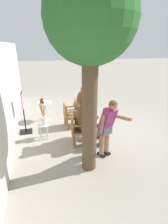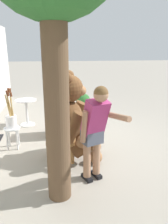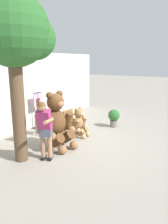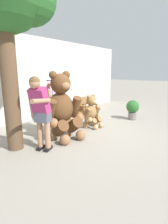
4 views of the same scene
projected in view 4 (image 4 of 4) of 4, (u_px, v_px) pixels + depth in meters
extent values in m
plane|color=gray|center=(85.00, 133.00, 4.78)|extent=(60.00, 60.00, 0.00)
cube|color=beige|center=(31.00, 79.00, 5.97)|extent=(10.00, 0.16, 2.80)
cube|color=olive|center=(58.00, 120.00, 4.54)|extent=(0.64, 0.61, 0.07)
cylinder|color=olive|center=(54.00, 132.00, 4.29)|extent=(0.07, 0.07, 0.37)
cylinder|color=olive|center=(70.00, 129.00, 4.57)|extent=(0.07, 0.07, 0.37)
cylinder|color=olive|center=(46.00, 128.00, 4.60)|extent=(0.07, 0.07, 0.37)
cylinder|color=olive|center=(61.00, 125.00, 4.89)|extent=(0.07, 0.07, 0.37)
cube|color=olive|center=(53.00, 110.00, 4.66)|extent=(0.52, 0.15, 0.42)
cylinder|color=olive|center=(49.00, 112.00, 4.33)|extent=(0.14, 0.48, 0.06)
cylinder|color=olive|center=(53.00, 118.00, 4.19)|extent=(0.05, 0.05, 0.22)
cylinder|color=olive|center=(66.00, 110.00, 4.64)|extent=(0.14, 0.48, 0.06)
cylinder|color=olive|center=(70.00, 115.00, 4.51)|extent=(0.05, 0.05, 0.22)
cube|color=olive|center=(86.00, 113.00, 5.40)|extent=(0.57, 0.53, 0.07)
cylinder|color=olive|center=(86.00, 122.00, 5.14)|extent=(0.07, 0.07, 0.37)
cylinder|color=olive|center=(96.00, 119.00, 5.48)|extent=(0.07, 0.07, 0.37)
cylinder|color=olive|center=(76.00, 120.00, 5.41)|extent=(0.07, 0.07, 0.37)
cylinder|color=olive|center=(86.00, 117.00, 5.75)|extent=(0.07, 0.07, 0.37)
cube|color=olive|center=(80.00, 104.00, 5.49)|extent=(0.52, 0.07, 0.42)
cylinder|color=olive|center=(80.00, 106.00, 5.16)|extent=(0.06, 0.48, 0.06)
cylinder|color=olive|center=(86.00, 110.00, 5.05)|extent=(0.05, 0.05, 0.22)
cylinder|color=olive|center=(91.00, 104.00, 5.52)|extent=(0.06, 0.48, 0.06)
cylinder|color=olive|center=(96.00, 108.00, 5.41)|extent=(0.05, 0.05, 0.22)
ellipsoid|color=brown|center=(60.00, 108.00, 4.38)|extent=(0.77, 0.68, 0.78)
sphere|color=brown|center=(61.00, 84.00, 4.22)|extent=(0.49, 0.49, 0.49)
ellipsoid|color=#8C603D|center=(65.00, 86.00, 4.07)|extent=(0.26, 0.22, 0.18)
sphere|color=black|center=(65.00, 85.00, 4.07)|extent=(0.07, 0.07, 0.07)
sphere|color=brown|center=(53.00, 75.00, 4.08)|extent=(0.20, 0.20, 0.20)
sphere|color=brown|center=(66.00, 75.00, 4.31)|extent=(0.20, 0.20, 0.20)
cylinder|color=brown|center=(50.00, 111.00, 4.06)|extent=(0.29, 0.46, 0.59)
sphere|color=#8C603D|center=(53.00, 123.00, 3.99)|extent=(0.23, 0.23, 0.23)
cylinder|color=brown|center=(75.00, 107.00, 4.51)|extent=(0.29, 0.46, 0.59)
sphere|color=#8C603D|center=(80.00, 118.00, 4.47)|extent=(0.23, 0.23, 0.23)
cylinder|color=brown|center=(60.00, 128.00, 4.14)|extent=(0.37, 0.53, 0.46)
sphere|color=#8C603D|center=(65.00, 140.00, 3.99)|extent=(0.25, 0.25, 0.25)
cylinder|color=brown|center=(74.00, 125.00, 4.40)|extent=(0.37, 0.53, 0.46)
sphere|color=#8C603D|center=(81.00, 135.00, 4.28)|extent=(0.25, 0.25, 0.25)
ellipsoid|color=olive|center=(91.00, 112.00, 5.27)|extent=(0.41, 0.35, 0.46)
sphere|color=olive|center=(91.00, 101.00, 5.18)|extent=(0.29, 0.29, 0.29)
ellipsoid|color=tan|center=(95.00, 102.00, 5.10)|extent=(0.14, 0.11, 0.11)
sphere|color=black|center=(95.00, 102.00, 5.10)|extent=(0.04, 0.04, 0.04)
sphere|color=olive|center=(88.00, 97.00, 5.08)|extent=(0.12, 0.12, 0.12)
sphere|color=olive|center=(93.00, 96.00, 5.24)|extent=(0.12, 0.12, 0.12)
cylinder|color=olive|center=(88.00, 114.00, 5.07)|extent=(0.14, 0.26, 0.35)
sphere|color=tan|center=(90.00, 120.00, 5.03)|extent=(0.14, 0.14, 0.14)
cylinder|color=olive|center=(97.00, 111.00, 5.38)|extent=(0.14, 0.26, 0.35)
sphere|color=tan|center=(99.00, 117.00, 5.37)|extent=(0.14, 0.14, 0.14)
cylinder|color=olive|center=(92.00, 122.00, 5.13)|extent=(0.18, 0.29, 0.27)
sphere|color=tan|center=(96.00, 127.00, 5.06)|extent=(0.15, 0.15, 0.15)
cylinder|color=olive|center=(97.00, 120.00, 5.31)|extent=(0.18, 0.29, 0.27)
sphere|color=tan|center=(101.00, 125.00, 5.26)|extent=(0.15, 0.15, 0.15)
cube|color=black|center=(41.00, 148.00, 3.80)|extent=(0.26, 0.17, 0.06)
cylinder|color=#A37556|center=(40.00, 128.00, 3.70)|extent=(0.12, 0.12, 0.82)
cube|color=black|center=(48.00, 149.00, 3.74)|extent=(0.26, 0.17, 0.06)
cylinder|color=#A37556|center=(47.00, 129.00, 3.65)|extent=(0.12, 0.12, 0.82)
cube|color=#4C5160|center=(43.00, 116.00, 3.61)|extent=(0.32, 0.36, 0.24)
cube|color=#9E2D66|center=(40.00, 101.00, 3.46)|extent=(0.45, 0.43, 0.58)
sphere|color=#A37556|center=(35.00, 83.00, 3.25)|extent=(0.21, 0.21, 0.21)
sphere|color=brown|center=(35.00, 82.00, 3.25)|extent=(0.21, 0.21, 0.21)
cylinder|color=#A37556|center=(41.00, 101.00, 3.16)|extent=(0.56, 0.29, 0.15)
cylinder|color=#A37556|center=(32.00, 106.00, 3.54)|extent=(0.18, 0.14, 0.51)
cylinder|color=silver|center=(50.00, 110.00, 5.59)|extent=(0.34, 0.34, 0.03)
cylinder|color=silver|center=(51.00, 116.00, 5.78)|extent=(0.04, 0.04, 0.43)
cylinder|color=silver|center=(46.00, 117.00, 5.63)|extent=(0.04, 0.04, 0.43)
cylinder|color=silver|center=(55.00, 117.00, 5.65)|extent=(0.04, 0.04, 0.43)
cylinder|color=silver|center=(50.00, 118.00, 5.51)|extent=(0.04, 0.04, 0.43)
cylinder|color=white|center=(50.00, 106.00, 5.56)|extent=(0.22, 0.22, 0.26)
cylinder|color=tan|center=(49.00, 97.00, 5.48)|extent=(0.08, 0.10, 0.67)
cylinder|color=#592D19|center=(49.00, 85.00, 5.39)|extent=(0.05, 0.05, 0.09)
cylinder|color=tan|center=(50.00, 98.00, 5.45)|extent=(0.08, 0.05, 0.59)
cylinder|color=#592D19|center=(49.00, 88.00, 5.38)|extent=(0.05, 0.05, 0.09)
cylinder|color=tan|center=(48.00, 98.00, 5.47)|extent=(0.03, 0.07, 0.60)
cylinder|color=#592D19|center=(48.00, 87.00, 5.39)|extent=(0.04, 0.05, 0.08)
cylinder|color=tan|center=(48.00, 97.00, 5.47)|extent=(0.06, 0.11, 0.63)
cylinder|color=#592D19|center=(47.00, 86.00, 5.39)|extent=(0.05, 0.05, 0.09)
cylinder|color=tan|center=(50.00, 97.00, 5.49)|extent=(0.07, 0.05, 0.66)
cylinder|color=#592D19|center=(50.00, 85.00, 5.40)|extent=(0.05, 0.05, 0.08)
cylinder|color=silver|center=(82.00, 98.00, 6.49)|extent=(0.56, 0.56, 0.03)
cylinder|color=silver|center=(82.00, 107.00, 6.57)|extent=(0.07, 0.07, 0.69)
cylinder|color=silver|center=(82.00, 115.00, 6.64)|extent=(0.40, 0.40, 0.03)
cylinder|color=brown|center=(10.00, 86.00, 3.54)|extent=(0.33, 0.33, 2.71)
cylinder|color=slate|center=(132.00, 116.00, 6.13)|extent=(0.28, 0.28, 0.26)
sphere|color=#286028|center=(133.00, 107.00, 6.06)|extent=(0.44, 0.44, 0.44)
cube|color=black|center=(53.00, 117.00, 6.47)|extent=(0.40, 0.40, 0.02)
cylinder|color=black|center=(52.00, 99.00, 6.32)|extent=(0.04, 0.04, 1.35)
cylinder|color=black|center=(52.00, 80.00, 6.17)|extent=(0.44, 0.03, 0.03)
cube|color=pink|center=(52.00, 88.00, 6.23)|extent=(0.40, 0.03, 0.48)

